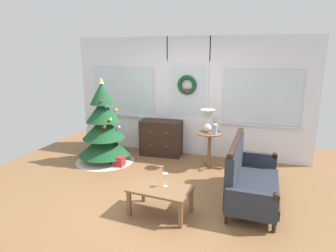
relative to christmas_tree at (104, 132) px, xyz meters
name	(u,v)px	position (x,y,z in m)	size (l,w,h in m)	color
ground_plane	(155,193)	(1.51, -1.06, -0.63)	(6.76, 6.76, 0.00)	brown
back_wall_with_door	(188,97)	(1.51, 1.02, 0.66)	(5.20, 0.19, 2.55)	white
christmas_tree	(104,132)	(0.00, 0.00, 0.00)	(1.21, 1.21, 1.74)	#4C331E
dresser_cabinet	(161,138)	(1.00, 0.73, -0.24)	(0.92, 0.48, 0.78)	black
settee_sofa	(247,177)	(2.92, -0.81, -0.25)	(0.74, 1.66, 0.96)	black
side_table	(209,143)	(2.15, 0.28, -0.11)	(0.50, 0.48, 0.72)	brown
table_lamp	(208,118)	(2.09, 0.32, 0.38)	(0.28, 0.28, 0.44)	silver
flower_vase	(215,128)	(2.25, 0.22, 0.21)	(0.11, 0.10, 0.35)	#99ADBC
coffee_table	(160,192)	(1.81, -1.60, -0.29)	(0.88, 0.58, 0.39)	brown
wine_glass	(165,177)	(1.86, -1.54, -0.09)	(0.08, 0.08, 0.20)	silver
gift_box	(119,161)	(0.42, -0.18, -0.52)	(0.20, 0.18, 0.20)	red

